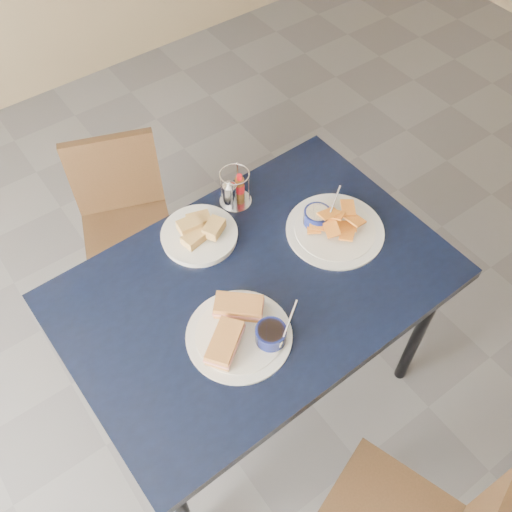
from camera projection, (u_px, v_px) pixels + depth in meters
ground at (307, 399)px, 2.32m from camera, size 6.00×6.00×0.00m
dining_table at (256, 295)px, 1.81m from camera, size 1.21×0.82×0.75m
chair_far at (118, 213)px, 2.35m from camera, size 0.45×0.45×0.76m
sandwich_plate at (242, 330)px, 1.63m from camera, size 0.32×0.31×0.12m
plantain_plate at (330, 226)px, 1.87m from camera, size 0.32×0.32×0.12m
bread_basket at (199, 233)px, 1.85m from camera, size 0.25×0.25×0.07m
condiment_caddy at (234, 191)px, 1.91m from camera, size 0.11×0.11×0.14m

